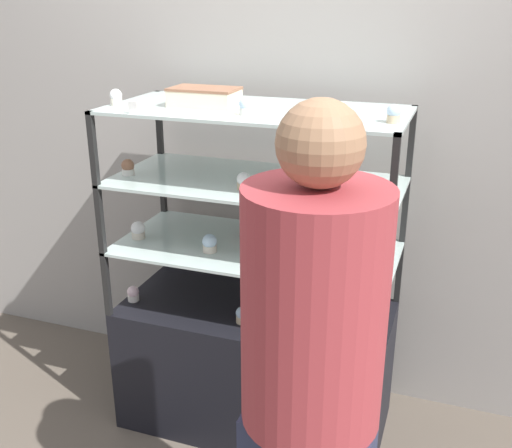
% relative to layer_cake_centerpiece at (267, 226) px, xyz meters
% --- Properties ---
extents(ground_plane, '(20.00, 20.00, 0.00)m').
position_rel_layer_cake_centerpiece_xyz_m(ground_plane, '(-0.01, -0.09, -0.92)').
color(ground_plane, brown).
extents(back_wall, '(8.00, 0.05, 2.60)m').
position_rel_layer_cake_centerpiece_xyz_m(back_wall, '(-0.01, 0.33, 0.38)').
color(back_wall, gray).
rests_on(back_wall, ground_plane).
extents(display_base, '(1.15, 0.55, 0.57)m').
position_rel_layer_cake_centerpiece_xyz_m(display_base, '(-0.01, -0.09, -0.63)').
color(display_base, black).
rests_on(display_base, ground_plane).
extents(display_riser_lower, '(1.15, 0.55, 0.28)m').
position_rel_layer_cake_centerpiece_xyz_m(display_riser_lower, '(-0.01, -0.09, -0.08)').
color(display_riser_lower, black).
rests_on(display_riser_lower, display_base).
extents(display_riser_middle, '(1.15, 0.55, 0.28)m').
position_rel_layer_cake_centerpiece_xyz_m(display_riser_middle, '(-0.01, -0.09, 0.21)').
color(display_riser_middle, black).
rests_on(display_riser_middle, display_riser_lower).
extents(display_riser_upper, '(1.15, 0.55, 0.28)m').
position_rel_layer_cake_centerpiece_xyz_m(display_riser_upper, '(-0.01, -0.09, 0.49)').
color(display_riser_upper, black).
rests_on(display_riser_upper, display_riser_middle).
extents(layer_cake_centerpiece, '(0.17, 0.17, 0.12)m').
position_rel_layer_cake_centerpiece_xyz_m(layer_cake_centerpiece, '(0.00, 0.00, 0.00)').
color(layer_cake_centerpiece, '#C66660').
rests_on(layer_cake_centerpiece, display_riser_lower).
extents(sheet_cake_frosted, '(0.26, 0.16, 0.07)m').
position_rel_layer_cake_centerpiece_xyz_m(sheet_cake_frosted, '(-0.22, -0.12, 0.54)').
color(sheet_cake_frosted, beige).
rests_on(sheet_cake_frosted, display_riser_upper).
extents(cupcake_0, '(0.05, 0.05, 0.07)m').
position_rel_layer_cake_centerpiece_xyz_m(cupcake_0, '(-0.54, -0.21, -0.31)').
color(cupcake_0, white).
rests_on(cupcake_0, display_base).
extents(cupcake_1, '(0.05, 0.05, 0.07)m').
position_rel_layer_cake_centerpiece_xyz_m(cupcake_1, '(-0.03, -0.23, -0.31)').
color(cupcake_1, '#CCB28C').
rests_on(cupcake_1, display_base).
extents(cupcake_2, '(0.05, 0.05, 0.07)m').
position_rel_layer_cake_centerpiece_xyz_m(cupcake_2, '(0.51, -0.21, -0.31)').
color(cupcake_2, '#CCB28C').
rests_on(cupcake_2, display_base).
extents(price_tag_0, '(0.04, 0.00, 0.04)m').
position_rel_layer_cake_centerpiece_xyz_m(price_tag_0, '(0.17, -0.35, -0.32)').
color(price_tag_0, white).
rests_on(price_tag_0, display_base).
extents(cupcake_3, '(0.06, 0.06, 0.08)m').
position_rel_layer_cake_centerpiece_xyz_m(cupcake_3, '(-0.52, -0.17, -0.03)').
color(cupcake_3, beige).
rests_on(cupcake_3, display_riser_lower).
extents(cupcake_4, '(0.06, 0.06, 0.08)m').
position_rel_layer_cake_centerpiece_xyz_m(cupcake_4, '(-0.17, -0.20, -0.03)').
color(cupcake_4, beige).
rests_on(cupcake_4, display_riser_lower).
extents(cupcake_5, '(0.06, 0.06, 0.08)m').
position_rel_layer_cake_centerpiece_xyz_m(cupcake_5, '(0.17, -0.17, -0.03)').
color(cupcake_5, '#CCB28C').
rests_on(cupcake_5, display_riser_lower).
extents(cupcake_6, '(0.06, 0.06, 0.08)m').
position_rel_layer_cake_centerpiece_xyz_m(cupcake_6, '(0.50, -0.22, -0.03)').
color(cupcake_6, beige).
rests_on(cupcake_6, display_riser_lower).
extents(price_tag_1, '(0.04, 0.00, 0.04)m').
position_rel_layer_cake_centerpiece_xyz_m(price_tag_1, '(0.27, -0.35, -0.04)').
color(price_tag_1, white).
rests_on(price_tag_1, display_riser_lower).
extents(cupcake_7, '(0.05, 0.05, 0.07)m').
position_rel_layer_cake_centerpiece_xyz_m(cupcake_7, '(-0.53, -0.19, 0.26)').
color(cupcake_7, white).
rests_on(cupcake_7, display_riser_middle).
extents(cupcake_8, '(0.05, 0.05, 0.07)m').
position_rel_layer_cake_centerpiece_xyz_m(cupcake_8, '(-0.02, -0.22, 0.26)').
color(cupcake_8, '#CCB28C').
rests_on(cupcake_8, display_riser_middle).
extents(cupcake_9, '(0.05, 0.05, 0.07)m').
position_rel_layer_cake_centerpiece_xyz_m(cupcake_9, '(0.52, -0.17, 0.26)').
color(cupcake_9, white).
rests_on(cupcake_9, display_riser_middle).
extents(price_tag_2, '(0.04, 0.00, 0.04)m').
position_rel_layer_cake_centerpiece_xyz_m(price_tag_2, '(0.25, -0.35, 0.25)').
color(price_tag_2, white).
rests_on(price_tag_2, display_riser_middle).
extents(cupcake_10, '(0.05, 0.05, 0.06)m').
position_rel_layer_cake_centerpiece_xyz_m(cupcake_10, '(-0.55, -0.21, 0.54)').
color(cupcake_10, beige).
rests_on(cupcake_10, display_riser_upper).
extents(cupcake_11, '(0.05, 0.05, 0.06)m').
position_rel_layer_cake_centerpiece_xyz_m(cupcake_11, '(-0.00, -0.24, 0.54)').
color(cupcake_11, white).
rests_on(cupcake_11, display_riser_upper).
extents(cupcake_12, '(0.05, 0.05, 0.06)m').
position_rel_layer_cake_centerpiece_xyz_m(cupcake_12, '(0.51, -0.20, 0.54)').
color(cupcake_12, '#CCB28C').
rests_on(cupcake_12, display_riser_upper).
extents(price_tag_3, '(0.04, 0.00, 0.04)m').
position_rel_layer_cake_centerpiece_xyz_m(price_tag_3, '(-0.39, -0.35, 0.53)').
color(price_tag_3, white).
rests_on(price_tag_3, display_riser_upper).
extents(donut_glazed, '(0.13, 0.13, 0.04)m').
position_rel_layer_cake_centerpiece_xyz_m(donut_glazed, '(0.30, -0.11, 0.53)').
color(donut_glazed, '#EFE5CC').
rests_on(donut_glazed, display_riser_upper).
extents(customer_figure, '(0.38, 0.38, 1.61)m').
position_rel_layer_cake_centerpiece_xyz_m(customer_figure, '(0.43, -0.91, -0.06)').
color(customer_figure, '#282D47').
rests_on(customer_figure, ground_plane).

